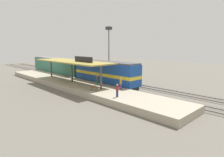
{
  "coord_description": "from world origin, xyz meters",
  "views": [
    {
      "loc": [
        -22.79,
        -29.25,
        7.27
      ],
      "look_at": [
        -1.38,
        -7.05,
        2.0
      ],
      "focal_mm": 30.36,
      "sensor_mm": 36.0,
      "label": 1
    }
  ],
  "objects_px": {
    "freight_car": "(84,68)",
    "light_mast": "(109,41)",
    "locomotive": "(105,73)",
    "platform_bench": "(94,88)",
    "person_waiting": "(121,83)",
    "person_walking": "(97,80)",
    "person_boarding": "(117,90)",
    "passenger_carriage_single": "(57,66)"
  },
  "relations": [
    {
      "from": "person_waiting",
      "to": "person_walking",
      "type": "distance_m",
      "value": 4.92
    },
    {
      "from": "platform_bench",
      "to": "passenger_carriage_single",
      "type": "relative_size",
      "value": 0.08
    },
    {
      "from": "locomotive",
      "to": "freight_car",
      "type": "distance_m",
      "value": 13.79
    },
    {
      "from": "platform_bench",
      "to": "person_boarding",
      "type": "distance_m",
      "value": 4.89
    },
    {
      "from": "person_boarding",
      "to": "person_walking",
      "type": "bearing_deg",
      "value": 69.12
    },
    {
      "from": "platform_bench",
      "to": "locomotive",
      "type": "relative_size",
      "value": 0.12
    },
    {
      "from": "freight_car",
      "to": "light_mast",
      "type": "relative_size",
      "value": 1.03
    },
    {
      "from": "freight_car",
      "to": "person_waiting",
      "type": "relative_size",
      "value": 7.02
    },
    {
      "from": "light_mast",
      "to": "freight_car",
      "type": "bearing_deg",
      "value": 119.71
    },
    {
      "from": "freight_car",
      "to": "light_mast",
      "type": "bearing_deg",
      "value": -60.29
    },
    {
      "from": "person_waiting",
      "to": "person_walking",
      "type": "xyz_separation_m",
      "value": [
        -0.57,
        4.88,
        0.0
      ]
    },
    {
      "from": "person_boarding",
      "to": "passenger_carriage_single",
      "type": "bearing_deg",
      "value": 77.17
    },
    {
      "from": "locomotive",
      "to": "passenger_carriage_single",
      "type": "distance_m",
      "value": 18.0
    },
    {
      "from": "light_mast",
      "to": "person_boarding",
      "type": "height_order",
      "value": "light_mast"
    },
    {
      "from": "freight_car",
      "to": "person_boarding",
      "type": "xyz_separation_m",
      "value": [
        -10.77,
        -22.11,
        -0.12
      ]
    },
    {
      "from": "passenger_carriage_single",
      "to": "person_walking",
      "type": "relative_size",
      "value": 11.7
    },
    {
      "from": "passenger_carriage_single",
      "to": "person_walking",
      "type": "bearing_deg",
      "value": -99.57
    },
    {
      "from": "locomotive",
      "to": "person_waiting",
      "type": "relative_size",
      "value": 8.44
    },
    {
      "from": "freight_car",
      "to": "person_walking",
      "type": "bearing_deg",
      "value": -118.45
    },
    {
      "from": "passenger_carriage_single",
      "to": "person_waiting",
      "type": "relative_size",
      "value": 11.7
    },
    {
      "from": "locomotive",
      "to": "light_mast",
      "type": "distance_m",
      "value": 12.3
    },
    {
      "from": "locomotive",
      "to": "freight_car",
      "type": "xyz_separation_m",
      "value": [
        4.6,
        13.0,
        -0.44
      ]
    },
    {
      "from": "light_mast",
      "to": "platform_bench",
      "type": "bearing_deg",
      "value": -139.84
    },
    {
      "from": "passenger_carriage_single",
      "to": "person_waiting",
      "type": "xyz_separation_m",
      "value": [
        -2.73,
        -24.47,
        -0.46
      ]
    },
    {
      "from": "person_waiting",
      "to": "freight_car",
      "type": "bearing_deg",
      "value": 69.36
    },
    {
      "from": "person_boarding",
      "to": "freight_car",
      "type": "bearing_deg",
      "value": 64.02
    },
    {
      "from": "platform_bench",
      "to": "light_mast",
      "type": "relative_size",
      "value": 0.15
    },
    {
      "from": "locomotive",
      "to": "person_walking",
      "type": "xyz_separation_m",
      "value": [
        -3.3,
        -1.59,
        -0.56
      ]
    },
    {
      "from": "light_mast",
      "to": "locomotive",
      "type": "bearing_deg",
      "value": -136.55
    },
    {
      "from": "platform_bench",
      "to": "locomotive",
      "type": "distance_m",
      "value": 7.43
    },
    {
      "from": "passenger_carriage_single",
      "to": "person_walking",
      "type": "distance_m",
      "value": 19.87
    },
    {
      "from": "locomotive",
      "to": "person_waiting",
      "type": "height_order",
      "value": "locomotive"
    },
    {
      "from": "platform_bench",
      "to": "person_waiting",
      "type": "height_order",
      "value": "person_waiting"
    },
    {
      "from": "platform_bench",
      "to": "person_waiting",
      "type": "distance_m",
      "value": 3.98
    },
    {
      "from": "person_walking",
      "to": "person_boarding",
      "type": "bearing_deg",
      "value": -110.88
    },
    {
      "from": "locomotive",
      "to": "person_boarding",
      "type": "xyz_separation_m",
      "value": [
        -6.17,
        -9.11,
        -0.56
      ]
    },
    {
      "from": "freight_car",
      "to": "light_mast",
      "type": "distance_m",
      "value": 9.11
    },
    {
      "from": "platform_bench",
      "to": "passenger_carriage_single",
      "type": "bearing_deg",
      "value": 74.91
    },
    {
      "from": "platform_bench",
      "to": "person_waiting",
      "type": "xyz_separation_m",
      "value": [
        3.27,
        -2.21,
        0.51
      ]
    },
    {
      "from": "passenger_carriage_single",
      "to": "freight_car",
      "type": "distance_m",
      "value": 6.81
    },
    {
      "from": "person_walking",
      "to": "locomotive",
      "type": "bearing_deg",
      "value": 25.68
    },
    {
      "from": "freight_car",
      "to": "passenger_carriage_single",
      "type": "bearing_deg",
      "value": 132.59
    }
  ]
}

